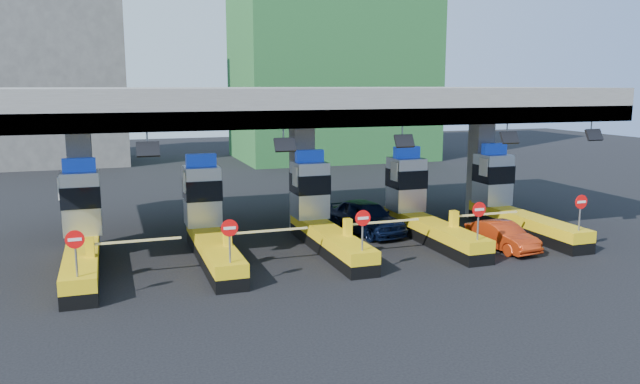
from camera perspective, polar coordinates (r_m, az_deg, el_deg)
name	(u,v)px	position (r m, az deg, el deg)	size (l,w,h in m)	color
ground	(322,247)	(27.96, 0.20, -5.01)	(120.00, 120.00, 0.00)	black
toll_canopy	(302,106)	(29.77, -1.61, 7.85)	(28.00, 12.09, 7.00)	slate
toll_lane_far_left	(82,232)	(26.48, -20.95, -3.40)	(4.43, 8.00, 4.16)	black
toll_lane_left	(208,223)	(26.73, -10.19, -2.77)	(4.43, 8.00, 4.16)	black
toll_lane_center	(320,215)	(27.89, 0.02, -2.09)	(4.43, 8.00, 4.16)	black
toll_lane_right	(420,208)	(29.86, 9.14, -1.42)	(4.43, 8.00, 4.16)	black
toll_lane_far_right	(510,201)	(32.48, 16.96, -0.82)	(4.43, 8.00, 4.16)	black
bg_building_scaffold	(332,11)	(61.58, 1.06, 16.20)	(18.00, 12.00, 28.00)	#1E5926
bg_building_concrete	(42,63)	(61.78, -24.11, 10.70)	(14.00, 10.00, 18.00)	#4C4C49
van	(366,217)	(30.31, 4.24, -2.28)	(1.93, 4.79, 1.63)	black
red_car	(502,236)	(28.49, 16.31, -3.87)	(1.29, 3.69, 1.22)	#AA2C0D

